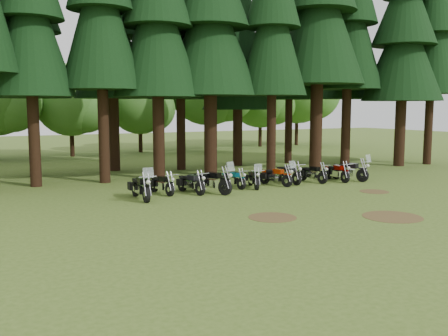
{
  "coord_description": "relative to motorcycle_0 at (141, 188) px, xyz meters",
  "views": [
    {
      "loc": [
        -12.99,
        -17.2,
        4.03
      ],
      "look_at": [
        -1.36,
        5.0,
        1.0
      ],
      "focal_mm": 40.0,
      "sensor_mm": 36.0,
      "label": 1
    }
  ],
  "objects": [
    {
      "name": "motorcycle_2",
      "position": [
        2.62,
        0.45,
        -0.06
      ],
      "size": [
        0.51,
        2.17,
        0.89
      ],
      "rotation": [
        0.0,
        0.0,
        0.17
      ],
      "color": "black",
      "rests_on": "ground"
    },
    {
      "name": "pine_front_8",
      "position": [
        16.78,
        5.84,
        10.64
      ],
      "size": [
        4.79,
        4.79,
        18.63
      ],
      "color": "black",
      "rests_on": "ground"
    },
    {
      "name": "motorcycle_7",
      "position": [
        8.56,
        0.97,
        -0.04
      ],
      "size": [
        0.35,
        2.31,
        0.94
      ],
      "rotation": [
        0.0,
        0.0,
        -0.03
      ],
      "color": "black",
      "rests_on": "ground"
    },
    {
      "name": "dirt_patch_0",
      "position": [
        3.16,
        -5.77,
        -0.51
      ],
      "size": [
        1.8,
        1.8,
        0.01
      ],
      "primitive_type": "cylinder",
      "color": "#4C3D1E",
      "rests_on": "ground"
    },
    {
      "name": "decid_7",
      "position": [
        25.62,
        23.06,
        5.71
      ],
      "size": [
        8.44,
        8.2,
        10.55
      ],
      "color": "black",
      "rests_on": "ground"
    },
    {
      "name": "motorcycle_0",
      "position": [
        0.0,
        0.0,
        0.0
      ],
      "size": [
        0.46,
        2.45,
        1.55
      ],
      "rotation": [
        0.0,
        0.0,
        -0.03
      ],
      "color": "black",
      "rests_on": "ground"
    },
    {
      "name": "pine_back_2",
      "position": [
        1.78,
        10.64,
        9.24
      ],
      "size": [
        4.85,
        4.85,
        16.3
      ],
      "color": "black",
      "rests_on": "ground"
    },
    {
      "name": "pine_front_9",
      "position": [
        20.1,
        4.06,
        9.0
      ],
      "size": [
        5.44,
        5.44,
        15.89
      ],
      "color": "black",
      "rests_on": "ground"
    },
    {
      "name": "pine_front_4",
      "position": [
        2.95,
        5.64,
        9.26
      ],
      "size": [
        4.95,
        4.95,
        16.33
      ],
      "color": "black",
      "rests_on": "ground"
    },
    {
      "name": "pine_back_5",
      "position": [
        14.23,
        9.09,
        9.26
      ],
      "size": [
        3.94,
        3.94,
        16.33
      ],
      "color": "black",
      "rests_on": "ground"
    },
    {
      "name": "motorcycle_6",
      "position": [
        7.51,
        0.58,
        -0.06
      ],
      "size": [
        0.92,
        2.15,
        1.37
      ],
      "rotation": [
        0.0,
        0.0,
        0.31
      ],
      "color": "black",
      "rests_on": "ground"
    },
    {
      "name": "decid_4",
      "position": [
        7.74,
        22.56,
        3.85
      ],
      "size": [
        5.93,
        5.76,
        7.41
      ],
      "color": "black",
      "rests_on": "ground"
    },
    {
      "name": "decid_3",
      "position": [
        1.45,
        21.36,
        4.0
      ],
      "size": [
        6.12,
        5.95,
        7.65
      ],
      "color": "black",
      "rests_on": "ground"
    },
    {
      "name": "pine_front_6",
      "position": [
        9.6,
        4.26,
        9.51
      ],
      "size": [
        4.15,
        4.15,
        16.75
      ],
      "color": "black",
      "rests_on": "ground"
    },
    {
      "name": "dirt_patch_2",
      "position": [
        7.16,
        -7.77,
        -0.51
      ],
      "size": [
        2.2,
        2.2,
        0.01
      ],
      "primitive_type": "cylinder",
      "color": "#4C3D1E",
      "rests_on": "ground"
    },
    {
      "name": "dirt_patch_1",
      "position": [
        10.66,
        -3.27,
        -0.51
      ],
      "size": [
        1.4,
        1.4,
        0.01
      ],
      "primitive_type": "cylinder",
      "color": "#4C3D1E",
      "rests_on": "ground"
    },
    {
      "name": "decid_6",
      "position": [
        21.02,
        23.24,
        4.69
      ],
      "size": [
        7.06,
        6.86,
        8.82
      ],
      "color": "black",
      "rests_on": "ground"
    },
    {
      "name": "motorcycle_4",
      "position": [
        5.16,
        0.95,
        -0.11
      ],
      "size": [
        0.4,
        1.96,
        0.8
      ],
      "rotation": [
        0.0,
        0.0,
        0.14
      ],
      "color": "black",
      "rests_on": "ground"
    },
    {
      "name": "motorcycle_9",
      "position": [
        11.38,
        0.37,
        -0.07
      ],
      "size": [
        0.35,
        2.17,
        0.88
      ],
      "rotation": [
        0.0,
        0.0,
        -0.05
      ],
      "color": "black",
      "rests_on": "ground"
    },
    {
      "name": "motorcycle_5",
      "position": [
        6.11,
        0.49,
        -0.08
      ],
      "size": [
        0.9,
        2.07,
        1.32
      ],
      "rotation": [
        0.0,
        0.0,
        -0.32
      ],
      "color": "black",
      "rests_on": "ground"
    },
    {
      "name": "pine_back_3",
      "position": [
        5.79,
        9.18,
        9.18
      ],
      "size": [
        4.35,
        4.35,
        16.2
      ],
      "color": "black",
      "rests_on": "ground"
    },
    {
      "name": "decid_5",
      "position": [
        14.46,
        21.95,
        5.72
      ],
      "size": [
        8.45,
        8.21,
        10.56
      ],
      "color": "black",
      "rests_on": "ground"
    },
    {
      "name": "motorcycle_1",
      "position": [
        1.31,
        0.89,
        -0.08
      ],
      "size": [
        0.47,
        2.09,
        0.86
      ],
      "rotation": [
        0.0,
        0.0,
        0.16
      ],
      "color": "black",
      "rests_on": "ground"
    },
    {
      "name": "pine_back_1",
      "position": [
        -3.1,
        10.58,
        9.19
      ],
      "size": [
        4.52,
        4.52,
        16.22
      ],
      "color": "black",
      "rests_on": "ground"
    },
    {
      "name": "motorcycle_10",
      "position": [
        12.19,
        0.23,
        -0.01
      ],
      "size": [
        0.96,
        2.4,
        1.52
      ],
      "rotation": [
        0.0,
        0.0,
        0.28
      ],
      "color": "black",
      "rests_on": "ground"
    },
    {
      "name": "pine_back_6",
      "position": [
        19.52,
        9.02,
        9.41
      ],
      "size": [
        4.59,
        4.59,
        16.58
      ],
      "color": "black",
      "rests_on": "ground"
    },
    {
      "name": "ground",
      "position": [
        6.16,
        -3.77,
        -0.52
      ],
      "size": [
        120.0,
        120.0,
        0.0
      ],
      "primitive_type": "plane",
      "color": "#3E5A1B",
      "rests_on": "ground"
    },
    {
      "name": "motorcycle_3",
      "position": [
        3.5,
        0.02,
        0.01
      ],
      "size": [
        1.2,
        2.46,
        1.59
      ],
      "rotation": [
        0.0,
        0.0,
        0.37
      ],
      "color": "black",
      "rests_on": "ground"
    },
    {
      "name": "pine_front_10",
      "position": [
        22.68,
        3.86,
        10.08
      ],
      "size": [
        4.25,
        4.25,
        17.69
      ],
      "color": "black",
      "rests_on": "ground"
    },
    {
      "name": "pine_front_5",
      "position": [
        6.23,
        5.68,
        9.49
      ],
      "size": [
        5.81,
        5.81,
        16.72
      ],
      "color": "black",
      "rests_on": "ground"
    },
    {
      "name": "pine_back_4",
      "position": [
        10.2,
        9.48,
        7.73
      ],
      "size": [
        4.94,
        4.94,
        13.78
      ],
      "color": "black",
      "rests_on": "ground"
    },
    {
      "name": "motorcycle_8",
      "position": [
        9.94,
        0.66,
        -0.08
      ],
      "size": [
        0.46,
        2.11,
        0.86
      ],
      "rotation": [
        0.0,
        0.0,
        0.15
      ],
      "color": "black",
      "rests_on": "ground"
    }
  ]
}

